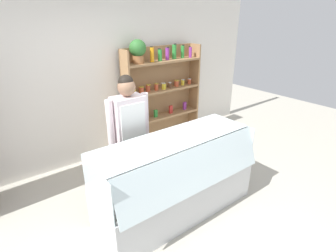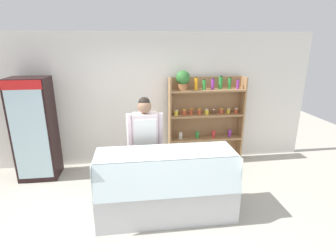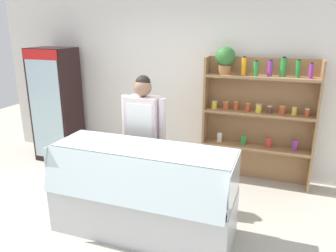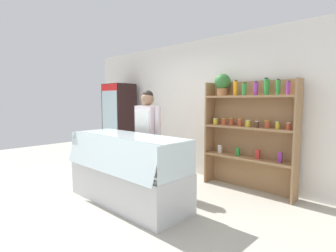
{
  "view_description": "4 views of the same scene",
  "coord_description": "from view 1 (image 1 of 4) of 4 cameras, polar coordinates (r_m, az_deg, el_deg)",
  "views": [
    {
      "loc": [
        -1.63,
        -1.99,
        2.32
      ],
      "look_at": [
        0.28,
        0.52,
        0.99
      ],
      "focal_mm": 28.0,
      "sensor_mm": 36.0,
      "label": 1
    },
    {
      "loc": [
        -0.33,
        -3.26,
        2.48
      ],
      "look_at": [
        0.19,
        0.65,
        1.23
      ],
      "focal_mm": 28.0,
      "sensor_mm": 36.0,
      "label": 2
    },
    {
      "loc": [
        1.45,
        -2.85,
        2.26
      ],
      "look_at": [
        0.14,
        0.79,
        1.06
      ],
      "focal_mm": 35.0,
      "sensor_mm": 36.0,
      "label": 3
    },
    {
      "loc": [
        3.13,
        -2.22,
        1.51
      ],
      "look_at": [
        0.36,
        0.69,
        1.12
      ],
      "focal_mm": 28.0,
      "sensor_mm": 36.0,
      "label": 4
    }
  ],
  "objects": [
    {
      "name": "shop_clerk",
      "position": [
        3.37,
        -8.44,
        -0.55
      ],
      "size": [
        0.59,
        0.25,
        1.68
      ],
      "color": "#4C4233",
      "rests_on": "ground"
    },
    {
      "name": "deli_display_case",
      "position": [
        3.37,
        1.73,
        -13.69
      ],
      "size": [
        2.01,
        0.8,
        1.01
      ],
      "color": "silver",
      "rests_on": "ground"
    },
    {
      "name": "shelving_unit",
      "position": [
        4.84,
        -2.06,
        8.53
      ],
      "size": [
        1.55,
        0.29,
        1.98
      ],
      "color": "#9E754C",
      "rests_on": "ground"
    },
    {
      "name": "ground_plane",
      "position": [
        3.46,
        1.65,
        -19.18
      ],
      "size": [
        12.0,
        12.0,
        0.0
      ],
      "primitive_type": "plane",
      "color": "#B7B2A3"
    },
    {
      "name": "back_wall",
      "position": [
        4.5,
        -15.28,
        9.65
      ],
      "size": [
        6.8,
        0.1,
        2.7
      ],
      "primitive_type": "cube",
      "color": "white",
      "rests_on": "ground"
    }
  ]
}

